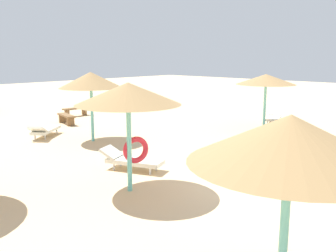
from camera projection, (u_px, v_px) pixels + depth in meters
name	position (u px, v px, depth m)	size (l,w,h in m)	color
ground_plane	(249.00, 184.00, 9.92)	(80.00, 80.00, 0.00)	#DBBA8C
parasol_1	(290.00, 140.00, 4.61)	(2.60, 2.60, 2.69)	#6BC6BC
parasol_2	(91.00, 80.00, 14.47)	(2.50, 2.50, 2.77)	#6BC6BC
parasol_4	(266.00, 80.00, 16.75)	(2.69, 2.69, 2.57)	#6BC6BC
parasol_5	(128.00, 95.00, 8.99)	(2.61, 2.61, 2.76)	#6BC6BC
lounger_2	(45.00, 130.00, 15.60)	(1.91, 1.67, 0.62)	silver
lounger_4	(274.00, 117.00, 18.91)	(2.01, 1.30, 0.64)	silver
lounger_5	(131.00, 160.00, 11.12)	(1.30, 2.01, 0.64)	silver
bench_0	(128.00, 103.00, 23.93)	(1.54, 0.59, 0.49)	brown
bench_1	(76.00, 110.00, 20.95)	(1.52, 0.47, 0.49)	brown
bench_2	(66.00, 117.00, 18.51)	(0.68, 1.55, 0.49)	brown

